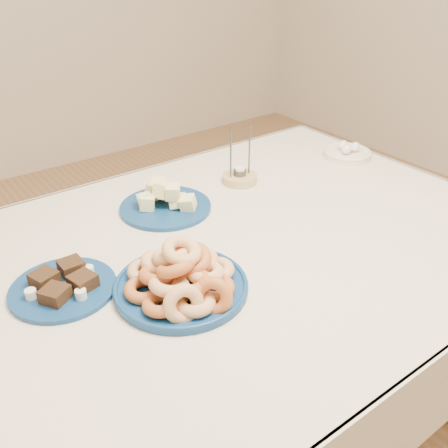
{
  "coord_description": "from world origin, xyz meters",
  "views": [
    {
      "loc": [
        -0.6,
        -0.86,
        1.44
      ],
      "look_at": [
        0.0,
        -0.05,
        0.85
      ],
      "focal_mm": 40.0,
      "sensor_mm": 36.0,
      "label": 1
    }
  ],
  "objects": [
    {
      "name": "brownie_plate",
      "position": [
        -0.36,
        0.06,
        0.76
      ],
      "size": [
        0.29,
        0.29,
        0.04
      ],
      "rotation": [
        0.0,
        0.0,
        0.26
      ],
      "color": "navy",
      "rests_on": "dining_table"
    },
    {
      "name": "egg_bowl",
      "position": [
        0.74,
        0.21,
        0.77
      ],
      "size": [
        0.19,
        0.19,
        0.06
      ],
      "rotation": [
        0.0,
        0.0,
        0.18
      ],
      "color": "silver",
      "rests_on": "dining_table"
    },
    {
      "name": "dining_table",
      "position": [
        0.0,
        0.0,
        0.64
      ],
      "size": [
        1.71,
        1.11,
        0.75
      ],
      "color": "brown",
      "rests_on": "ground"
    },
    {
      "name": "donut_platter",
      "position": [
        -0.15,
        -0.1,
        0.79
      ],
      "size": [
        0.39,
        0.39,
        0.14
      ],
      "rotation": [
        0.0,
        0.0,
        -0.36
      ],
      "color": "navy",
      "rests_on": "dining_table"
    },
    {
      "name": "melon_plate",
      "position": [
        0.02,
        0.26,
        0.77
      ],
      "size": [
        0.32,
        0.32,
        0.09
      ],
      "rotation": [
        0.0,
        0.0,
        0.24
      ],
      "color": "navy",
      "rests_on": "dining_table"
    },
    {
      "name": "candle_holder",
      "position": [
        0.3,
        0.27,
        0.77
      ],
      "size": [
        0.13,
        0.13,
        0.19
      ],
      "rotation": [
        0.0,
        0.0,
        -0.21
      ],
      "color": "tan",
      "rests_on": "dining_table"
    },
    {
      "name": "ground",
      "position": [
        0.0,
        0.0,
        0.0
      ],
      "size": [
        5.0,
        5.0,
        0.0
      ],
      "primitive_type": "plane",
      "color": "#956B46",
      "rests_on": "ground"
    }
  ]
}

